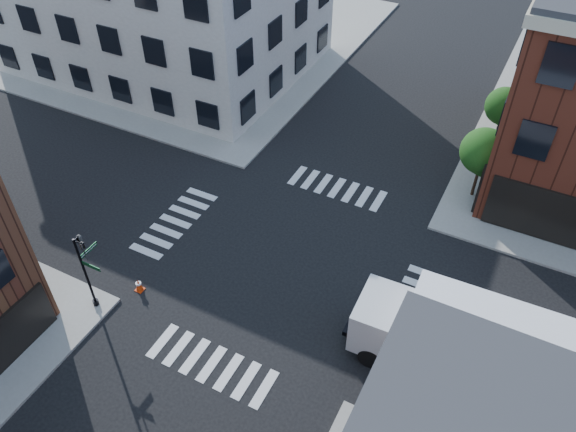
{
  "coord_description": "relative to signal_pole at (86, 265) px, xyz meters",
  "views": [
    {
      "loc": [
        9.52,
        -17.99,
        21.77
      ],
      "look_at": [
        -0.22,
        0.91,
        2.5
      ],
      "focal_mm": 35.0,
      "sensor_mm": 36.0,
      "label": 1
    }
  ],
  "objects": [
    {
      "name": "box_truck",
      "position": [
        16.53,
        4.25,
        -0.69
      ],
      "size": [
        9.33,
        3.11,
        4.17
      ],
      "rotation": [
        0.0,
        0.0,
        0.03
      ],
      "color": "white",
      "rests_on": "ground"
    },
    {
      "name": "signal_pole",
      "position": [
        0.0,
        0.0,
        0.0
      ],
      "size": [
        1.29,
        1.24,
        4.6
      ],
      "color": "black",
      "rests_on": "ground"
    },
    {
      "name": "tree_near",
      "position": [
        14.28,
        16.65,
        0.3
      ],
      "size": [
        2.69,
        2.69,
        4.49
      ],
      "color": "black",
      "rests_on": "ground"
    },
    {
      "name": "ground",
      "position": [
        6.72,
        6.68,
        -2.86
      ],
      "size": [
        120.0,
        120.0,
        0.0
      ],
      "primitive_type": "plane",
      "color": "black",
      "rests_on": "ground"
    },
    {
      "name": "tree_far",
      "position": [
        14.28,
        22.65,
        0.02
      ],
      "size": [
        2.43,
        2.43,
        4.07
      ],
      "color": "black",
      "rests_on": "ground"
    },
    {
      "name": "sidewalk_nw",
      "position": [
        -14.28,
        27.68,
        -2.78
      ],
      "size": [
        30.0,
        30.0,
        0.15
      ],
      "primitive_type": "cube",
      "color": "gray",
      "rests_on": "ground"
    },
    {
      "name": "traffic_cone",
      "position": [
        1.14,
        1.67,
        -2.5
      ],
      "size": [
        0.42,
        0.42,
        0.75
      ],
      "rotation": [
        0.0,
        0.0,
        -0.03
      ],
      "color": "red",
      "rests_on": "ground"
    }
  ]
}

